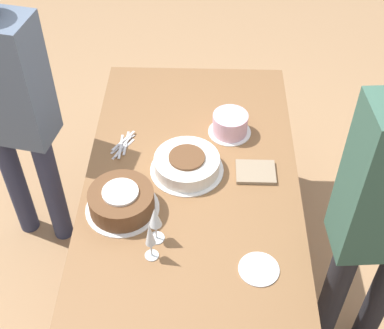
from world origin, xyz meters
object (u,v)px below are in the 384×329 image
cake_center_white (187,164)px  wine_glass_far (155,218)px  cake_back_decorated (230,124)px  person_cutting (8,103)px  wine_glass_near (150,236)px  cake_front_chocolate (121,201)px

cake_center_white → wine_glass_far: wine_glass_far is taller
cake_back_decorated → person_cutting: bearing=-86.4°
cake_center_white → person_cutting: bearing=-103.5°
person_cutting → wine_glass_far: bearing=-27.6°
cake_center_white → wine_glass_near: wine_glass_near is taller
cake_center_white → person_cutting: 0.90m
wine_glass_near → cake_back_decorated: bearing=156.6°
cake_back_decorated → wine_glass_far: size_ratio=1.12×
person_cutting → cake_front_chocolate: bearing=-26.2°
cake_center_white → wine_glass_near: size_ratio=1.69×
wine_glass_near → person_cutting: 1.02m
cake_front_chocolate → cake_back_decorated: bearing=137.2°
cake_back_decorated → cake_center_white: bearing=-37.1°
wine_glass_near → wine_glass_far: 0.09m
cake_back_decorated → person_cutting: (0.07, -1.06, 0.16)m
cake_front_chocolate → person_cutting: person_cutting is taller
cake_front_chocolate → cake_back_decorated: 0.71m
cake_center_white → cake_front_chocolate: size_ratio=1.07×
wine_glass_near → wine_glass_far: bearing=172.0°
wine_glass_near → person_cutting: bearing=-133.7°
cake_front_chocolate → person_cutting: (-0.45, -0.58, 0.16)m
wine_glass_far → person_cutting: size_ratio=0.12×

